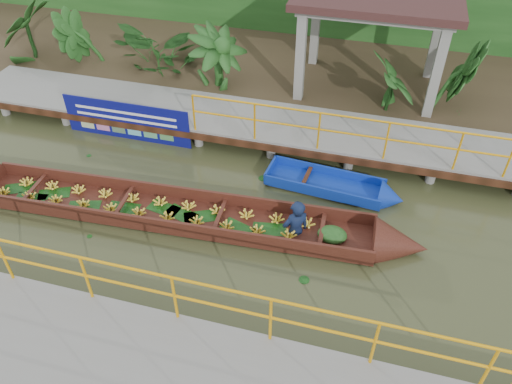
# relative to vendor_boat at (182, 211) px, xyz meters

# --- Properties ---
(ground) EXTENTS (80.00, 80.00, 0.00)m
(ground) POSITION_rel_vendor_boat_xyz_m (0.34, 0.13, -0.22)
(ground) COLOR #313319
(ground) RESTS_ON ground
(land_strip) EXTENTS (30.00, 8.00, 0.45)m
(land_strip) POSITION_rel_vendor_boat_xyz_m (0.34, 7.63, 0.01)
(land_strip) COLOR #322619
(land_strip) RESTS_ON ground
(far_dock) EXTENTS (16.00, 2.06, 1.66)m
(far_dock) POSITION_rel_vendor_boat_xyz_m (0.36, 3.56, 0.26)
(far_dock) COLOR gray
(far_dock) RESTS_ON ground
(pavilion) EXTENTS (4.40, 3.00, 3.00)m
(pavilion) POSITION_rel_vendor_boat_xyz_m (3.34, 6.43, 2.60)
(pavilion) COLOR gray
(pavilion) RESTS_ON ground
(vendor_boat) EXTENTS (11.16, 1.69, 2.17)m
(vendor_boat) POSITION_rel_vendor_boat_xyz_m (0.00, 0.00, 0.00)
(vendor_boat) COLOR #39170F
(vendor_boat) RESTS_ON ground
(moored_blue_boat) EXTENTS (3.31, 1.13, 0.77)m
(moored_blue_boat) POSITION_rel_vendor_boat_xyz_m (3.67, 1.81, -0.08)
(moored_blue_boat) COLOR #0D2B98
(moored_blue_boat) RESTS_ON ground
(blue_banner) EXTENTS (3.57, 0.04, 1.12)m
(blue_banner) POSITION_rel_vendor_boat_xyz_m (-2.58, 2.61, 0.34)
(blue_banner) COLOR navy
(blue_banner) RESTS_ON ground
(tropical_plants) EXTENTS (14.37, 1.37, 1.71)m
(tropical_plants) POSITION_rel_vendor_boat_xyz_m (-1.19, 5.43, 1.09)
(tropical_plants) COLOR #194315
(tropical_plants) RESTS_ON ground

